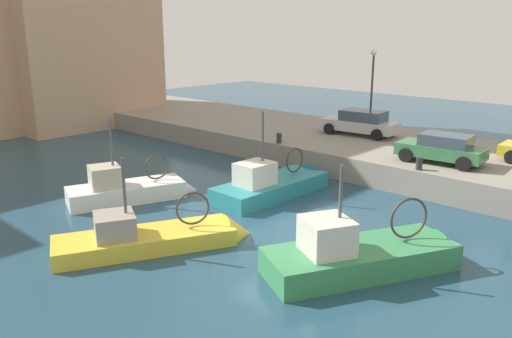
% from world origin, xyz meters
% --- Properties ---
extents(water_surface, '(80.00, 80.00, 0.00)m').
position_xyz_m(water_surface, '(0.00, 0.00, 0.00)').
color(water_surface, navy).
rests_on(water_surface, ground).
extents(quay_wall, '(9.00, 56.00, 1.20)m').
position_xyz_m(quay_wall, '(11.50, 0.00, 0.60)').
color(quay_wall, gray).
rests_on(quay_wall, ground).
extents(fishing_boat_teal, '(6.46, 2.43, 4.74)m').
position_xyz_m(fishing_boat_teal, '(3.38, 2.76, 0.14)').
color(fishing_boat_teal, teal).
rests_on(fishing_boat_teal, ground).
extents(fishing_boat_green, '(6.81, 4.81, 4.33)m').
position_xyz_m(fishing_boat_green, '(-0.36, -4.21, 0.14)').
color(fishing_boat_green, '#388951').
rests_on(fishing_boat_green, ground).
extents(fishing_boat_white, '(5.83, 3.47, 4.35)m').
position_xyz_m(fishing_boat_white, '(-1.44, 6.75, 0.13)').
color(fishing_boat_white, white).
rests_on(fishing_boat_white, ground).
extents(fishing_boat_yellow, '(6.75, 4.47, 3.99)m').
position_xyz_m(fishing_boat_yellow, '(-3.77, 1.90, 0.11)').
color(fishing_boat_yellow, gold).
rests_on(fishing_boat_yellow, ground).
extents(parked_car_silver, '(2.25, 4.52, 1.44)m').
position_xyz_m(parked_car_silver, '(12.20, 3.98, 1.93)').
color(parked_car_silver, '#B7B7BC').
rests_on(parked_car_silver, quay_wall).
extents(parked_car_green, '(2.10, 3.92, 1.34)m').
position_xyz_m(parked_car_green, '(9.18, -2.19, 1.89)').
color(parked_car_green, '#387547').
rests_on(parked_car_green, quay_wall).
extents(mooring_bollard_mid, '(0.28, 0.28, 0.55)m').
position_xyz_m(mooring_bollard_mid, '(7.35, -2.00, 1.48)').
color(mooring_bollard_mid, '#2D2D33').
rests_on(mooring_bollard_mid, quay_wall).
extents(mooring_bollard_north, '(0.28, 0.28, 0.55)m').
position_xyz_m(mooring_bollard_north, '(7.35, 6.00, 1.48)').
color(mooring_bollard_north, '#2D2D33').
rests_on(mooring_bollard_north, quay_wall).
extents(quay_streetlamp, '(0.36, 0.36, 4.83)m').
position_xyz_m(quay_streetlamp, '(13.00, 3.84, 4.45)').
color(quay_streetlamp, '#38383D').
rests_on(quay_streetlamp, quay_wall).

